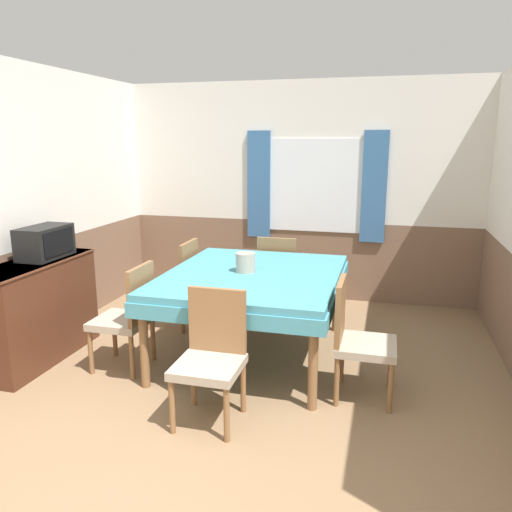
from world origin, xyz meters
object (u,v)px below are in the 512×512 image
object	(u,v)px
tv	(45,242)
dining_table	(253,283)
sideboard	(36,310)
chair_left_far	(178,282)
chair_head_window	(279,274)
chair_left_near	(128,314)
chair_head_near	(212,353)
vase	(245,262)
chair_right_near	(357,336)

from	to	relation	value
tv	dining_table	bearing A→B (deg)	12.16
dining_table	sideboard	world-z (taller)	sideboard
chair_left_far	chair_head_window	bearing A→B (deg)	-59.24
chair_left_far	chair_head_window	world-z (taller)	same
chair_left_near	chair_left_far	bearing A→B (deg)	0.00
chair_head_window	chair_head_near	bearing A→B (deg)	-90.00
dining_table	sideboard	size ratio (longest dim) A/B	1.46
chair_left_near	sideboard	xyz separation A→B (m)	(-0.88, -0.04, -0.03)
dining_table	chair_left_far	distance (m)	1.10
tv	vase	size ratio (longest dim) A/B	2.83
chair_right_near	chair_head_near	bearing A→B (deg)	-59.24
chair_left_near	sideboard	distance (m)	0.88
chair_right_near	tv	xyz separation A→B (m)	(-2.75, 0.13, 0.55)
sideboard	chair_head_window	bearing A→B (deg)	42.00
chair_head_near	chair_left_near	bearing A→B (deg)	-30.76
chair_head_window	chair_right_near	bearing A→B (deg)	-59.42
chair_head_window	dining_table	bearing A→B (deg)	-90.00
chair_right_near	chair_head_window	size ratio (longest dim) A/B	1.00
dining_table	chair_right_near	xyz separation A→B (m)	(0.95, -0.52, -0.20)
tv	vase	bearing A→B (deg)	12.67
chair_left_near	chair_right_near	world-z (taller)	same
chair_head_near	chair_head_window	bearing A→B (deg)	-90.00
chair_left_far	chair_right_near	bearing A→B (deg)	-118.75
chair_left_far	tv	world-z (taller)	tv
chair_head_near	sideboard	xyz separation A→B (m)	(-1.82, 0.52, -0.03)
sideboard	tv	size ratio (longest dim) A/B	2.50
chair_head_window	sideboard	world-z (taller)	chair_head_window
dining_table	chair_left_near	size ratio (longest dim) A/B	1.97
chair_head_near	vase	world-z (taller)	vase
chair_head_near	chair_left_near	world-z (taller)	same
sideboard	vase	xyz separation A→B (m)	(1.76, 0.56, 0.41)
chair_head_near	sideboard	size ratio (longest dim) A/B	0.74
dining_table	tv	world-z (taller)	tv
chair_head_near	chair_left_near	distance (m)	1.10
chair_left_near	sideboard	world-z (taller)	chair_left_near
chair_head_near	tv	bearing A→B (deg)	-21.08
chair_head_window	tv	size ratio (longest dim) A/B	1.86
tv	vase	distance (m)	1.78
dining_table	chair_head_near	world-z (taller)	chair_head_near
chair_left_far	tv	xyz separation A→B (m)	(-0.85, -0.91, 0.55)
tv	vase	world-z (taller)	tv
tv	chair_head_near	bearing A→B (deg)	-21.08
chair_left_far	sideboard	distance (m)	1.39
vase	dining_table	bearing A→B (deg)	-1.45
dining_table	chair_head_window	size ratio (longest dim) A/B	1.97
tv	chair_head_window	bearing A→B (deg)	39.23
chair_left_near	chair_head_window	size ratio (longest dim) A/B	1.00
chair_right_near	vase	size ratio (longest dim) A/B	5.25
chair_head_near	tv	xyz separation A→B (m)	(-1.80, 0.69, 0.55)
chair_left_near	dining_table	bearing A→B (deg)	-61.25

